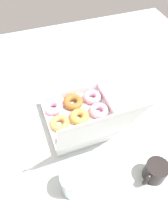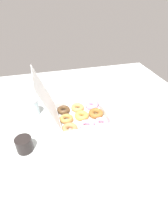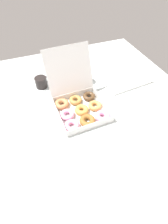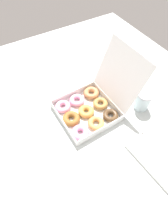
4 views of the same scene
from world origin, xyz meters
The scene contains 6 objects.
ground_plane centered at (0.00, 0.00, -1.00)cm, with size 180.00×180.00×2.00cm, color silver.
donut_box centered at (5.33, 2.64, 3.86)cm, with size 33.49×44.57×35.43cm.
keyboard centered at (52.79, 15.60, 1.06)cm, with size 38.48×16.57×2.20cm.
coffee_mug centered at (-13.58, 38.07, 4.34)cm, with size 12.22×9.03×8.46cm.
glass_jar centered at (18.52, 32.80, 6.08)cm, with size 9.60×9.60×12.07cm.
paper_napkin centered at (23.64, -25.49, 0.07)cm, with size 10.73×9.12×0.15cm, color white.
Camera 3 is at (-22.21, -76.12, 87.76)cm, focal length 28.00 mm.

